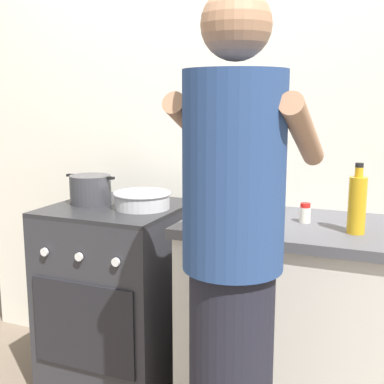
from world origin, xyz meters
TOP-DOWN VIEW (x-y plane):
  - back_wall at (0.20, 0.50)m, footprint 3.20×0.10m
  - countertop at (0.55, 0.15)m, footprint 1.00×0.60m
  - stove_range at (-0.35, 0.15)m, footprint 0.60×0.62m
  - pot at (-0.49, 0.15)m, footprint 0.26×0.20m
  - mixing_bowl at (-0.21, 0.15)m, footprint 0.27×0.27m
  - utensil_crock at (0.34, 0.32)m, footprint 0.10×0.10m
  - spice_bottle at (0.53, 0.17)m, footprint 0.04×0.04m
  - oil_bottle at (0.74, 0.07)m, footprint 0.07×0.07m
  - person at (0.44, -0.48)m, footprint 0.41×0.50m

SIDE VIEW (x-z plane):
  - stove_range at x=-0.35m, z-range 0.00..0.90m
  - countertop at x=0.55m, z-range 0.00..0.90m
  - person at x=0.44m, z-range 0.01..1.71m
  - spice_bottle at x=0.53m, z-range 0.90..0.98m
  - mixing_bowl at x=-0.21m, z-range 0.90..0.98m
  - pot at x=-0.49m, z-range 0.90..1.04m
  - utensil_crock at x=0.34m, z-range 0.83..1.16m
  - oil_bottle at x=0.74m, z-range 0.88..1.15m
  - back_wall at x=0.20m, z-range 0.00..2.50m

